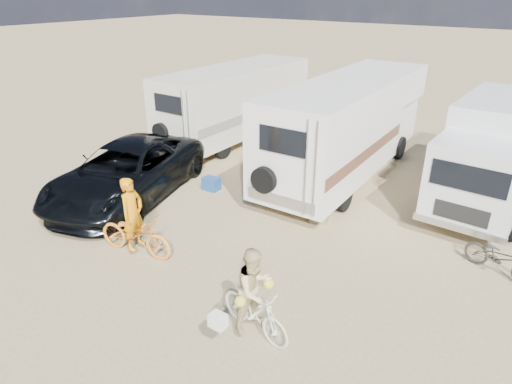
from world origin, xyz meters
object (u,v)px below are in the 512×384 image
Objects in this scene: crate at (320,215)px; bike_woman at (255,311)px; box_truck at (493,156)px; rider_man at (133,220)px; rv_left at (235,104)px; cooler at (211,184)px; bike_parked at (501,258)px; bike_man at (135,234)px; rider_woman at (255,297)px; dark_suv at (127,172)px; rv_main at (348,129)px.

bike_woman is at bearing -77.05° from crate.
box_truck reaches higher than rider_man.
rv_left reaches higher than cooler.
box_truck is (9.77, -0.83, 0.05)m from rv_left.
rv_left is 11.65m from bike_parked.
bike_man is 3.89× the size of cooler.
rider_woman is at bearing 0.00° from bike_woman.
box_truck is 3.86m from bike_parked.
rider_man is at bearing -0.00° from bike_man.
dark_suv reaches higher than bike_parked.
rv_main is at bearing -24.96° from bike_man.
dark_suv is at bearing -136.88° from cooler.
rider_woman is at bearing -77.92° from rv_main.
rv_main is 7.16m from dark_suv.
crate is (2.83, 3.97, -0.34)m from bike_man.
box_truck is 13.10× the size of crate.
rider_woman reaches higher than bike_woman.
bike_man is at bearing -106.08° from rv_main.
box_truck is 9.89m from rider_man.
bike_woman is at bearing -51.08° from rv_left.
rv_left reaches higher than crate.
dark_suv is at bearing -160.12° from crate.
bike_parked is (0.97, -3.58, -1.07)m from box_truck.
bike_man is 0.37m from rider_man.
bike_man is 3.93m from rider_woman.
rv_main is 6.41m from bike_parked.
rider_man reaches higher than rider_woman.
cooler is (-8.16, -0.23, -0.22)m from bike_parked.
bike_parked is at bearing -25.29° from rider_woman.
rv_left is 11.68m from rider_woman.
bike_woman is (7.38, -9.03, -0.95)m from rv_left.
box_truck reaches higher than bike_parked.
rider_woman is 4.71m from crate.
box_truck is at bearing -49.85° from rider_man.
box_truck reaches higher than crate.
bike_woman is 0.31m from rider_woman.
dark_suv is at bearing -131.45° from rv_main.
box_truck reaches higher than cooler.
rider_man reaches higher than crate.
rider_man reaches higher than cooler.
crate is (2.83, 3.97, -0.71)m from rider_man.
rider_man is 3.92m from rider_woman.
bike_parked is at bearing -34.20° from rv_main.
crate is at bearing -45.97° from rider_man.
bike_man is 1.22× the size of rider_woman.
rider_woman is (3.88, -0.58, 0.29)m from bike_man.
crate is (3.75, 0.15, -0.03)m from cooler.
dark_suv is (0.87, -6.46, -0.63)m from rv_left.
rider_woman reaches higher than crate.
rider_man reaches higher than bike_man.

